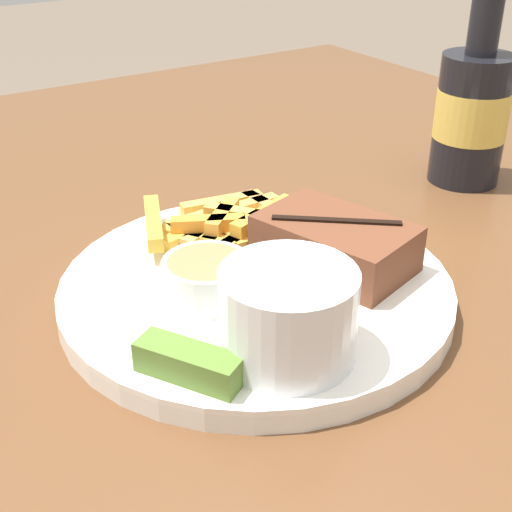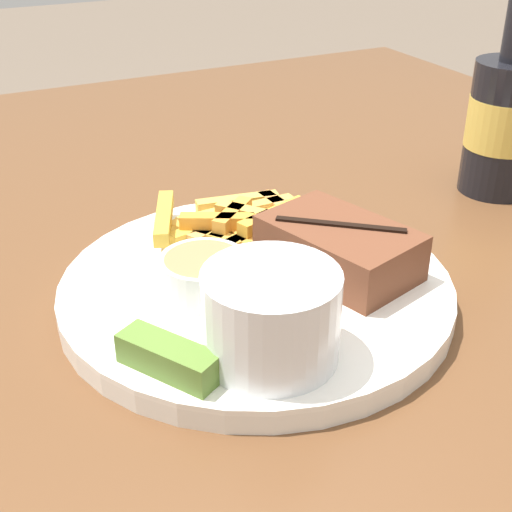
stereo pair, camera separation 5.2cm
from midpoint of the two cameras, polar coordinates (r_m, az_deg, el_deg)
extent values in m
cube|color=brown|center=(0.55, 2.71, -5.38)|extent=(1.29, 1.17, 0.04)
cylinder|color=brown|center=(1.42, 9.33, -0.78)|extent=(0.06, 0.06, 0.73)
cylinder|color=white|center=(0.53, 2.78, -2.99)|extent=(0.29, 0.29, 0.01)
cylinder|color=white|center=(0.53, 2.80, -2.16)|extent=(0.29, 0.29, 0.00)
cube|color=brown|center=(0.54, 9.40, 0.60)|extent=(0.13, 0.10, 0.04)
cube|color=black|center=(0.53, 9.56, 2.43)|extent=(0.07, 0.08, 0.00)
cube|color=orange|center=(0.57, -0.60, 2.68)|extent=(0.04, 0.06, 0.01)
cube|color=gold|center=(0.58, -1.54, 1.49)|extent=(0.06, 0.05, 0.01)
cube|color=gold|center=(0.59, 0.65, 3.20)|extent=(0.04, 0.05, 0.01)
cube|color=gold|center=(0.58, 2.86, 1.67)|extent=(0.04, 0.07, 0.01)
cube|color=gold|center=(0.59, -0.85, 2.17)|extent=(0.03, 0.08, 0.01)
cube|color=gold|center=(0.58, 3.98, 3.07)|extent=(0.03, 0.07, 0.01)
cube|color=gold|center=(0.59, 0.66, 2.19)|extent=(0.04, 0.06, 0.01)
cube|color=gold|center=(0.60, -1.29, 2.95)|extent=(0.02, 0.06, 0.01)
cube|color=gold|center=(0.58, 0.87, 1.86)|extent=(0.06, 0.01, 0.01)
cube|color=gold|center=(0.63, 3.06, 3.83)|extent=(0.01, 0.06, 0.01)
cube|color=#DB9046|center=(0.62, 4.29, 3.77)|extent=(0.06, 0.02, 0.01)
cube|color=gold|center=(0.63, 0.86, 4.20)|extent=(0.02, 0.08, 0.01)
cube|color=gold|center=(0.58, -4.87, 3.01)|extent=(0.08, 0.04, 0.01)
cube|color=#DE984B|center=(0.59, -0.44, 2.05)|extent=(0.04, 0.05, 0.01)
cube|color=gold|center=(0.59, 1.73, 3.27)|extent=(0.05, 0.04, 0.01)
cylinder|color=white|center=(0.44, 4.62, -4.91)|extent=(0.09, 0.09, 0.06)
cylinder|color=beige|center=(0.42, 4.75, -2.28)|extent=(0.08, 0.08, 0.01)
cylinder|color=silver|center=(0.51, -1.49, -1.42)|extent=(0.06, 0.06, 0.03)
cylinder|color=#C67A4C|center=(0.50, -1.51, -0.31)|extent=(0.06, 0.06, 0.01)
cube|color=#567A2D|center=(0.43, -3.58, -8.24)|extent=(0.07, 0.05, 0.02)
cube|color=#B7B7BC|center=(0.59, -3.01, 1.53)|extent=(0.10, 0.04, 0.00)
cube|color=#B7B7BC|center=(0.54, 1.06, -1.16)|extent=(0.03, 0.01, 0.00)
cube|color=#B7B7BC|center=(0.54, 1.42, -1.01)|extent=(0.03, 0.01, 0.00)
cube|color=#B7B7BC|center=(0.54, 1.77, -0.85)|extent=(0.03, 0.01, 0.00)
cube|color=#B7B7BC|center=(0.58, 8.63, 0.82)|extent=(0.04, 0.11, 0.00)
cube|color=black|center=(0.53, 2.19, -1.42)|extent=(0.02, 0.06, 0.01)
cylinder|color=black|center=(0.75, 21.14, 9.46)|extent=(0.07, 0.07, 0.13)
cylinder|color=gold|center=(0.74, 21.23, 9.93)|extent=(0.07, 0.07, 0.05)
camera|label=1|loc=(0.03, -87.14, 1.59)|focal=50.00mm
camera|label=2|loc=(0.03, 92.86, -1.59)|focal=50.00mm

